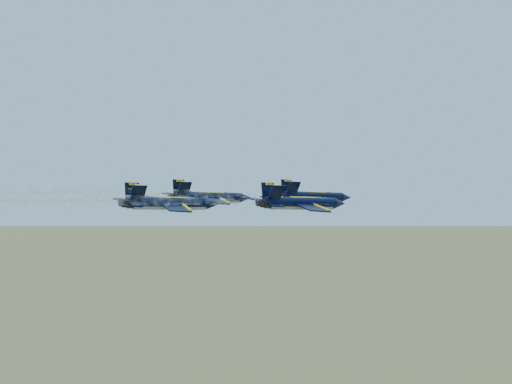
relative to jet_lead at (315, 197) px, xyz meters
The scene contains 4 objects.
jet_lead is the anchor object (origin of this frame).
jet_left 16.14m from the jet_lead, 145.53° to the right, with size 11.18×15.27×3.44m.
jet_right 15.69m from the jet_lead, 69.73° to the right, with size 11.18×15.27×3.44m.
jet_slot 25.48m from the jet_lead, 111.01° to the right, with size 11.18×15.27×3.44m.
Camera 1 is at (46.72, -77.72, 98.58)m, focal length 45.00 mm.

